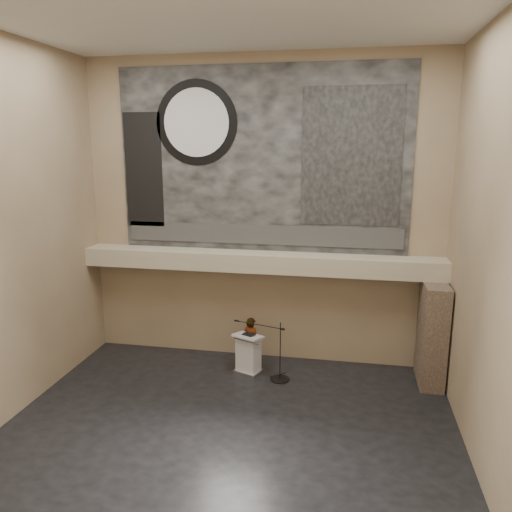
# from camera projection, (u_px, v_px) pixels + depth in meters

# --- Properties ---
(floor) EXTENTS (10.00, 10.00, 0.00)m
(floor) POSITION_uv_depth(u_px,v_px,m) (229.00, 429.00, 11.01)
(floor) COLOR black
(floor) RESTS_ON ground
(ceiling) EXTENTS (10.00, 10.00, 0.00)m
(ceiling) POSITION_uv_depth(u_px,v_px,m) (223.00, 12.00, 9.13)
(ceiling) COLOR silver
(ceiling) RESTS_ON wall_back
(wall_back) EXTENTS (10.00, 0.02, 8.50)m
(wall_back) POSITION_uv_depth(u_px,v_px,m) (261.00, 213.00, 13.90)
(wall_back) COLOR #826D52
(wall_back) RESTS_ON floor
(wall_front) EXTENTS (10.00, 0.02, 8.50)m
(wall_front) POSITION_uv_depth(u_px,v_px,m) (149.00, 299.00, 6.24)
(wall_front) COLOR #826D52
(wall_front) RESTS_ON floor
(wall_left) EXTENTS (0.02, 8.00, 8.50)m
(wall_left) POSITION_uv_depth(u_px,v_px,m) (6.00, 232.00, 10.98)
(wall_left) COLOR #826D52
(wall_left) RESTS_ON floor
(wall_right) EXTENTS (0.02, 8.00, 8.50)m
(wall_right) POSITION_uv_depth(u_px,v_px,m) (490.00, 249.00, 9.16)
(wall_right) COLOR #826D52
(wall_right) RESTS_ON floor
(soffit) EXTENTS (10.00, 0.80, 0.50)m
(soffit) POSITION_uv_depth(u_px,v_px,m) (259.00, 262.00, 13.81)
(soffit) COLOR tan
(soffit) RESTS_ON wall_back
(sprinkler_left) EXTENTS (0.04, 0.04, 0.06)m
(sprinkler_left) POSITION_uv_depth(u_px,v_px,m) (203.00, 269.00, 14.11)
(sprinkler_left) COLOR #B2893D
(sprinkler_left) RESTS_ON soffit
(sprinkler_right) EXTENTS (0.04, 0.04, 0.06)m
(sprinkler_right) POSITION_uv_depth(u_px,v_px,m) (327.00, 275.00, 13.47)
(sprinkler_right) COLOR #B2893D
(sprinkler_right) RESTS_ON soffit
(banner) EXTENTS (8.00, 0.05, 5.00)m
(banner) POSITION_uv_depth(u_px,v_px,m) (261.00, 160.00, 13.55)
(banner) COLOR black
(banner) RESTS_ON wall_back
(banner_text_strip) EXTENTS (7.76, 0.02, 0.55)m
(banner_text_strip) POSITION_uv_depth(u_px,v_px,m) (261.00, 235.00, 13.97)
(banner_text_strip) COLOR #2F2F2F
(banner_text_strip) RESTS_ON banner
(banner_clock_rim) EXTENTS (2.30, 0.02, 2.30)m
(banner_clock_rim) POSITION_uv_depth(u_px,v_px,m) (196.00, 123.00, 13.62)
(banner_clock_rim) COLOR black
(banner_clock_rim) RESTS_ON banner
(banner_clock_face) EXTENTS (1.84, 0.02, 1.84)m
(banner_clock_face) POSITION_uv_depth(u_px,v_px,m) (196.00, 123.00, 13.60)
(banner_clock_face) COLOR silver
(banner_clock_face) RESTS_ON banner
(banner_building_print) EXTENTS (2.60, 0.02, 3.60)m
(banner_building_print) POSITION_uv_depth(u_px,v_px,m) (351.00, 157.00, 13.05)
(banner_building_print) COLOR black
(banner_building_print) RESTS_ON banner
(banner_brick_print) EXTENTS (1.10, 0.02, 3.20)m
(banner_brick_print) POSITION_uv_depth(u_px,v_px,m) (144.00, 170.00, 14.20)
(banner_brick_print) COLOR black
(banner_brick_print) RESTS_ON banner
(stone_pier) EXTENTS (0.60, 1.40, 2.70)m
(stone_pier) POSITION_uv_depth(u_px,v_px,m) (432.00, 334.00, 12.88)
(stone_pier) COLOR #433429
(stone_pier) RESTS_ON floor
(lectern) EXTENTS (0.90, 0.77, 1.14)m
(lectern) POSITION_uv_depth(u_px,v_px,m) (248.00, 354.00, 13.58)
(lectern) COLOR silver
(lectern) RESTS_ON floor
(binder) EXTENTS (0.39, 0.35, 0.04)m
(binder) POSITION_uv_depth(u_px,v_px,m) (249.00, 335.00, 13.44)
(binder) COLOR black
(binder) RESTS_ON lectern
(papers) EXTENTS (0.33, 0.38, 0.00)m
(papers) POSITION_uv_depth(u_px,v_px,m) (242.00, 335.00, 13.43)
(papers) COLOR silver
(papers) RESTS_ON lectern
(speaker_person) EXTENTS (0.62, 0.51, 1.45)m
(speaker_person) POSITION_uv_depth(u_px,v_px,m) (251.00, 342.00, 13.93)
(speaker_person) COLOR beige
(speaker_person) RESTS_ON floor
(mic_stand) EXTENTS (1.58, 0.65, 1.61)m
(mic_stand) POSITION_uv_depth(u_px,v_px,m) (278.00, 371.00, 13.26)
(mic_stand) COLOR black
(mic_stand) RESTS_ON floor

